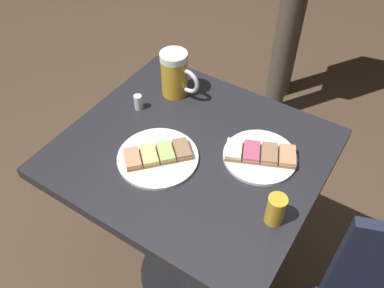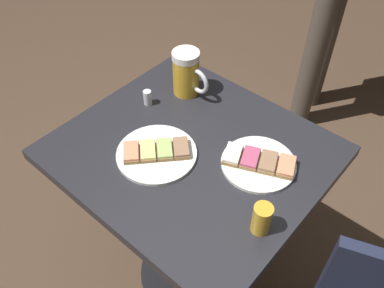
{
  "view_description": "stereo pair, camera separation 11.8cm",
  "coord_description": "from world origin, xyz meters",
  "px_view_note": "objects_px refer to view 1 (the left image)",
  "views": [
    {
      "loc": [
        -0.44,
        0.69,
        1.65
      ],
      "look_at": [
        0.0,
        0.0,
        0.8
      ],
      "focal_mm": 37.95,
      "sensor_mm": 36.0,
      "label": 1
    },
    {
      "loc": [
        -0.54,
        0.62,
        1.65
      ],
      "look_at": [
        0.0,
        0.0,
        0.8
      ],
      "focal_mm": 37.95,
      "sensor_mm": 36.0,
      "label": 2
    }
  ],
  "objects_px": {
    "plate_near": "(260,155)",
    "salt_shaker": "(138,102)",
    "plate_far": "(158,156)",
    "beer_mug": "(175,74)",
    "beer_glass_small": "(276,210)"
  },
  "relations": [
    {
      "from": "plate_near",
      "to": "salt_shaker",
      "type": "height_order",
      "value": "salt_shaker"
    },
    {
      "from": "plate_far",
      "to": "salt_shaker",
      "type": "height_order",
      "value": "salt_shaker"
    },
    {
      "from": "beer_mug",
      "to": "plate_near",
      "type": "bearing_deg",
      "value": 162.94
    },
    {
      "from": "plate_far",
      "to": "beer_mug",
      "type": "height_order",
      "value": "beer_mug"
    },
    {
      "from": "beer_mug",
      "to": "beer_glass_small",
      "type": "xyz_separation_m",
      "value": [
        -0.49,
        0.29,
        -0.03
      ]
    },
    {
      "from": "plate_near",
      "to": "beer_mug",
      "type": "height_order",
      "value": "beer_mug"
    },
    {
      "from": "plate_far",
      "to": "salt_shaker",
      "type": "bearing_deg",
      "value": -38.5
    },
    {
      "from": "plate_near",
      "to": "beer_mug",
      "type": "bearing_deg",
      "value": -17.06
    },
    {
      "from": "plate_near",
      "to": "plate_far",
      "type": "bearing_deg",
      "value": 33.52
    },
    {
      "from": "salt_shaker",
      "to": "plate_far",
      "type": "bearing_deg",
      "value": 141.5
    },
    {
      "from": "plate_near",
      "to": "beer_mug",
      "type": "distance_m",
      "value": 0.39
    },
    {
      "from": "plate_near",
      "to": "plate_far",
      "type": "relative_size",
      "value": 0.91
    },
    {
      "from": "plate_far",
      "to": "beer_mug",
      "type": "distance_m",
      "value": 0.31
    },
    {
      "from": "plate_near",
      "to": "beer_mug",
      "type": "xyz_separation_m",
      "value": [
        0.37,
        -0.11,
        0.07
      ]
    },
    {
      "from": "beer_glass_small",
      "to": "salt_shaker",
      "type": "xyz_separation_m",
      "value": [
        0.55,
        -0.16,
        -0.02
      ]
    }
  ]
}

